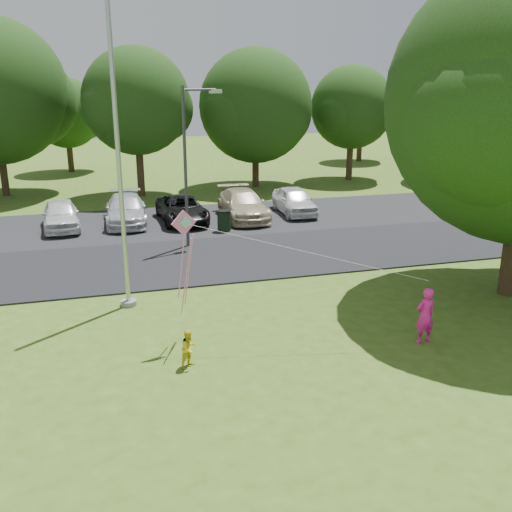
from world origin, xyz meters
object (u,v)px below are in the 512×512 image
object	(u,v)px
flagpole	(120,174)
child_yellow	(189,348)
trash_can	(224,221)
kite	(189,239)
woman	(425,315)
street_lamp	(190,153)

from	to	relation	value
flagpole	child_yellow	bearing A→B (deg)	-75.05
flagpole	trash_can	size ratio (longest dim) A/B	9.68
trash_can	kite	bearing A→B (deg)	-106.82
child_yellow	kite	xyz separation A→B (m)	(0.30, 1.36, 2.41)
woman	kite	bearing A→B (deg)	-22.24
trash_can	flagpole	bearing A→B (deg)	-121.36
street_lamp	kite	bearing A→B (deg)	-120.96
trash_can	kite	distance (m)	11.89
kite	trash_can	bearing A→B (deg)	60.08
street_lamp	kite	distance (m)	9.45
trash_can	child_yellow	bearing A→B (deg)	-106.34
trash_can	woman	size ratio (longest dim) A/B	0.66
flagpole	trash_can	distance (m)	10.05
flagpole	trash_can	xyz separation A→B (m)	(4.88, 8.00, -3.65)
kite	child_yellow	bearing A→B (deg)	-115.42
trash_can	woman	distance (m)	13.13
street_lamp	woman	world-z (taller)	street_lamp
flagpole	woman	distance (m)	9.58
woman	kite	size ratio (longest dim) A/B	0.24
child_yellow	kite	distance (m)	2.78
flagpole	child_yellow	distance (m)	5.95
child_yellow	woman	bearing A→B (deg)	-36.14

